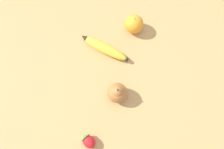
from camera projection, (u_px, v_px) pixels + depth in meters
ground_plane at (132, 66)px, 0.92m from camera, size 3.00×3.00×0.00m
banana at (104, 48)px, 0.92m from camera, size 0.18×0.18×0.04m
orange at (134, 24)px, 0.93m from camera, size 0.08×0.08×0.08m
pear at (117, 93)px, 0.84m from camera, size 0.08×0.08×0.10m
strawberry at (88, 141)px, 0.80m from camera, size 0.06×0.07×0.04m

